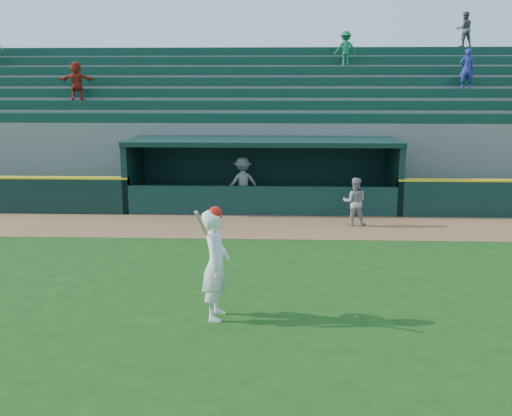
{
  "coord_description": "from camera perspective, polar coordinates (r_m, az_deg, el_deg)",
  "views": [
    {
      "loc": [
        0.54,
        -12.24,
        4.27
      ],
      "look_at": [
        0.0,
        1.6,
        1.3
      ],
      "focal_mm": 40.0,
      "sensor_mm": 36.0,
      "label": 1
    }
  ],
  "objects": [
    {
      "name": "dugout_player_inside",
      "position": [
        20.19,
        -1.36,
        2.53
      ],
      "size": [
        1.34,
        1.05,
        1.83
      ],
      "primitive_type": "imported",
      "rotation": [
        0.0,
        0.0,
        3.5
      ],
      "color": "#A4A49F",
      "rests_on": "ground"
    },
    {
      "name": "ground",
      "position": [
        12.97,
        -0.28,
        -7.11
      ],
      "size": [
        120.0,
        120.0,
        0.0
      ],
      "primitive_type": "plane",
      "color": "#174110",
      "rests_on": "ground"
    },
    {
      "name": "batter_at_plate",
      "position": [
        10.6,
        -4.05,
        -5.54
      ],
      "size": [
        0.6,
        0.85,
        2.15
      ],
      "color": "white",
      "rests_on": "ground"
    },
    {
      "name": "stands",
      "position": [
        24.89,
        1.03,
        7.77
      ],
      "size": [
        34.5,
        6.25,
        7.49
      ],
      "color": "slate",
      "rests_on": "ground"
    },
    {
      "name": "dugout_player_front",
      "position": [
        17.94,
        9.83,
        0.62
      ],
      "size": [
        0.78,
        0.63,
        1.51
      ],
      "primitive_type": "imported",
      "rotation": [
        0.0,
        0.0,
        3.06
      ],
      "color": "gray",
      "rests_on": "ground"
    },
    {
      "name": "warning_track",
      "position": [
        17.67,
        0.42,
        -1.86
      ],
      "size": [
        40.0,
        3.0,
        0.01
      ],
      "primitive_type": "cube",
      "color": "brown",
      "rests_on": "ground"
    },
    {
      "name": "dugout",
      "position": [
        20.46,
        0.7,
        3.92
      ],
      "size": [
        9.4,
        2.8,
        2.46
      ],
      "color": "slate",
      "rests_on": "ground"
    }
  ]
}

